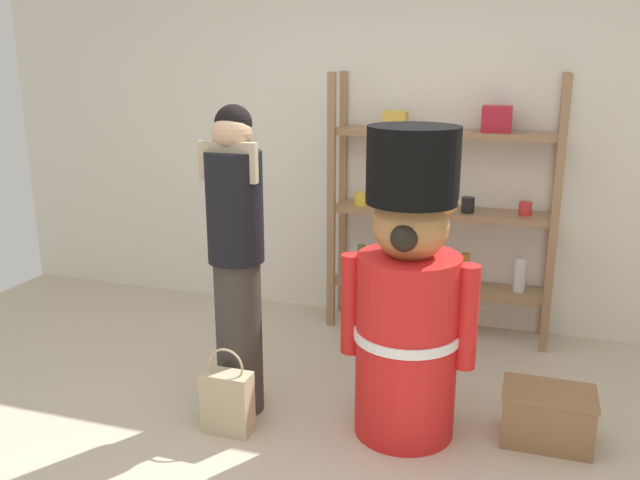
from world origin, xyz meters
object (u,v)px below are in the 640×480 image
at_px(teddy_bear_guard, 408,297).
at_px(shopping_bag, 227,401).
at_px(person_shopper, 236,256).
at_px(display_crate, 547,416).
at_px(merchandise_shelf, 443,206).

distance_m(teddy_bear_guard, shopping_bag, 1.07).
bearing_deg(teddy_bear_guard, shopping_bag, -161.49).
distance_m(person_shopper, display_crate, 1.78).
relative_size(teddy_bear_guard, person_shopper, 0.95).
xyz_separation_m(teddy_bear_guard, display_crate, (0.71, 0.12, -0.60)).
height_order(merchandise_shelf, person_shopper, merchandise_shelf).
distance_m(teddy_bear_guard, person_shopper, 0.91).
height_order(merchandise_shelf, teddy_bear_guard, merchandise_shelf).
height_order(merchandise_shelf, shopping_bag, merchandise_shelf).
bearing_deg(person_shopper, teddy_bear_guard, 3.26).
relative_size(merchandise_shelf, teddy_bear_guard, 1.13).
relative_size(person_shopper, shopping_bag, 3.55).
bearing_deg(display_crate, teddy_bear_guard, -170.26).
relative_size(teddy_bear_guard, shopping_bag, 3.38).
bearing_deg(shopping_bag, teddy_bear_guard, 18.51).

